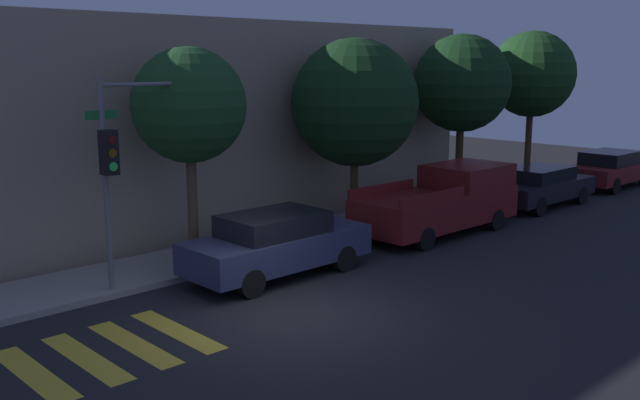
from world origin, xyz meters
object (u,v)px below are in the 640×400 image
object	(u,v)px
tree_near_corner	(189,106)
tree_midblock	(355,103)
pickup_truck	(443,201)
traffic_light_pole	(129,144)
tree_far_end	(462,84)
tree_behind_truck	(532,75)
sedan_far_end	(610,168)
sedan_middle	(539,186)
sedan_near_corner	(277,243)

from	to	relation	value
tree_near_corner	tree_midblock	distance (m)	5.57
pickup_truck	tree_near_corner	xyz separation A→B (m)	(-7.06, 2.09, 2.90)
traffic_light_pole	tree_far_end	world-z (taller)	tree_far_end
tree_behind_truck	traffic_light_pole	bearing A→B (deg)	-177.25
tree_near_corner	tree_behind_truck	size ratio (longest dim) A/B	0.87
sedan_far_end	tree_behind_truck	size ratio (longest dim) A/B	0.73
sedan_middle	tree_midblock	bearing A→B (deg)	162.98
pickup_truck	tree_near_corner	distance (m)	7.91
traffic_light_pole	sedan_middle	world-z (taller)	traffic_light_pole
sedan_middle	tree_far_end	size ratio (longest dim) A/B	0.78
sedan_far_end	tree_far_end	bearing A→B (deg)	163.46
traffic_light_pole	tree_behind_truck	xyz separation A→B (m)	(17.19, 0.83, 1.16)
pickup_truck	tree_near_corner	bearing A→B (deg)	163.48
sedan_far_end	tree_far_end	xyz separation A→B (m)	(-7.05, 2.09, 3.36)
sedan_near_corner	sedan_middle	size ratio (longest dim) A/B	0.99
sedan_near_corner	tree_midblock	world-z (taller)	tree_midblock
sedan_far_end	tree_behind_truck	distance (m)	4.91
sedan_near_corner	pickup_truck	xyz separation A→B (m)	(6.21, -0.00, 0.15)
sedan_near_corner	tree_far_end	xyz separation A→B (m)	(9.88, 2.09, 3.32)
traffic_light_pole	sedan_middle	xyz separation A→B (m)	(14.42, -1.27, -2.46)
sedan_middle	tree_far_end	distance (m)	4.32
tree_far_end	sedan_near_corner	bearing A→B (deg)	-168.04
traffic_light_pole	sedan_middle	size ratio (longest dim) A/B	1.01
tree_near_corner	tree_midblock	bearing A→B (deg)	-0.00
pickup_truck	sedan_far_end	xyz separation A→B (m)	(10.71, 0.00, -0.18)
sedan_far_end	tree_far_end	size ratio (longest dim) A/B	0.75
sedan_middle	tree_behind_truck	xyz separation A→B (m)	(2.77, 2.09, 3.62)
sedan_far_end	tree_near_corner	world-z (taller)	tree_near_corner
traffic_light_pole	tree_midblock	world-z (taller)	tree_midblock
sedan_middle	traffic_light_pole	bearing A→B (deg)	174.98
sedan_middle	tree_near_corner	bearing A→B (deg)	170.42
tree_near_corner	sedan_far_end	bearing A→B (deg)	-6.72
pickup_truck	tree_midblock	size ratio (longest dim) A/B	0.96
pickup_truck	sedan_middle	bearing A→B (deg)	0.00
traffic_light_pole	tree_near_corner	world-z (taller)	tree_near_corner
sedan_middle	sedan_far_end	world-z (taller)	sedan_far_end
traffic_light_pole	sedan_near_corner	distance (m)	3.94
sedan_near_corner	pickup_truck	distance (m)	6.22
sedan_middle	tree_near_corner	distance (m)	12.95
sedan_far_end	tree_near_corner	xyz separation A→B (m)	(-17.77, 2.09, 3.08)
tree_near_corner	tree_far_end	distance (m)	10.72
sedan_middle	pickup_truck	bearing A→B (deg)	-180.00
sedan_far_end	tree_midblock	world-z (taller)	tree_midblock
traffic_light_pole	sedan_far_end	size ratio (longest dim) A/B	1.05
traffic_light_pole	tree_far_end	distance (m)	12.80
tree_near_corner	sedan_middle	bearing A→B (deg)	-9.58
tree_near_corner	tree_behind_truck	bearing A→B (deg)	-0.00
traffic_light_pole	tree_midblock	bearing A→B (deg)	6.21
sedan_far_end	tree_midblock	size ratio (longest dim) A/B	0.79
tree_midblock	traffic_light_pole	bearing A→B (deg)	-173.79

